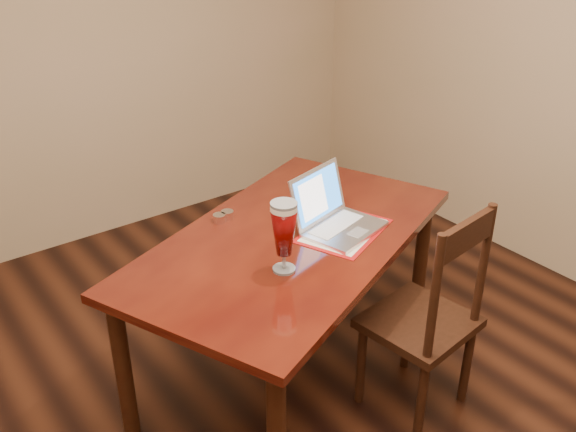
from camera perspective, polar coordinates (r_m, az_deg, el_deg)
room_shell at (r=1.93m, az=2.01°, el=14.48°), size 4.51×5.01×2.71m
dining_table at (r=2.95m, az=0.37°, el=-3.20°), size 1.88×1.48×1.08m
dining_chair at (r=2.92m, az=12.21°, el=-8.99°), size 0.49×0.47×1.04m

